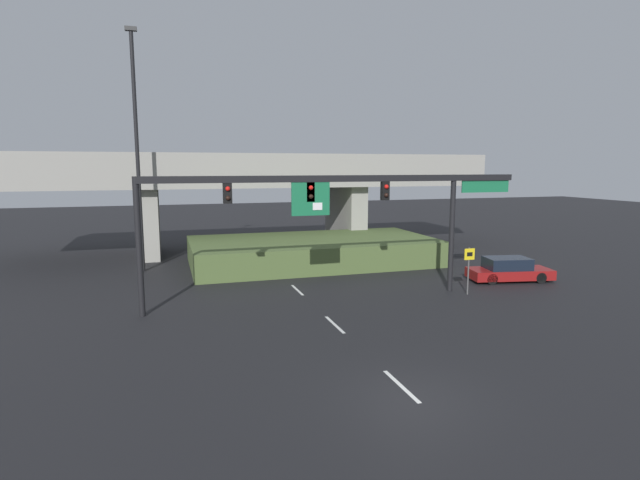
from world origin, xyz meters
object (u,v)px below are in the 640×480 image
speed_limit_sign (469,264)px  parked_sedan_near_right (509,270)px  highway_light_pole_near (137,147)px  signal_gantry (335,198)px

speed_limit_sign → parked_sedan_near_right: (4.17, 2.08, -1.00)m
highway_light_pole_near → parked_sedan_near_right: 23.98m
signal_gantry → highway_light_pole_near: 14.39m
signal_gantry → speed_limit_sign: bearing=-8.2°
signal_gantry → speed_limit_sign: size_ratio=7.73×
highway_light_pole_near → signal_gantry: bearing=-47.4°
speed_limit_sign → signal_gantry: bearing=171.8°
signal_gantry → parked_sedan_near_right: 12.22m
speed_limit_sign → parked_sedan_near_right: size_ratio=0.50×
parked_sedan_near_right → highway_light_pole_near: bearing=166.8°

